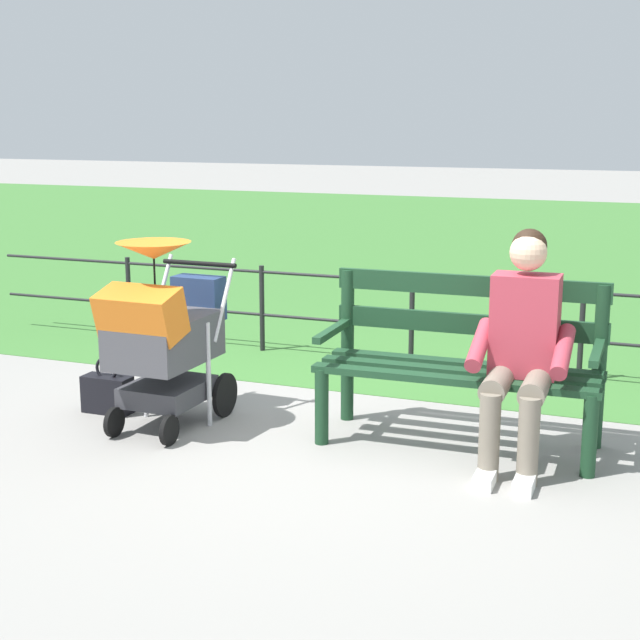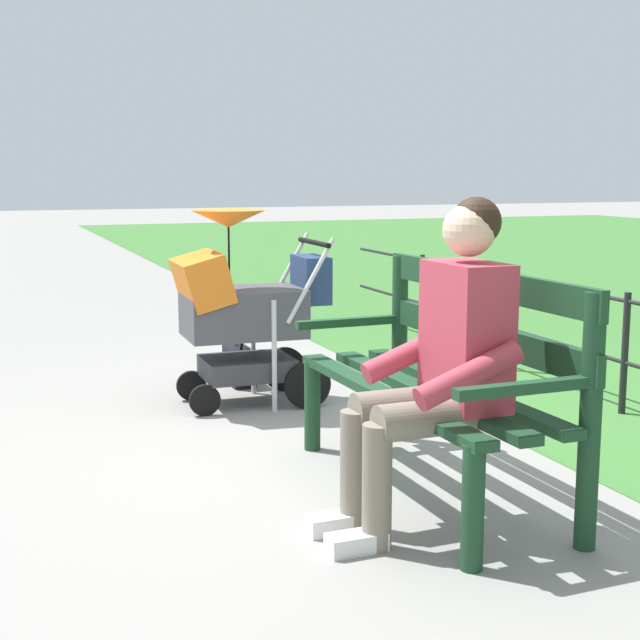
{
  "view_description": "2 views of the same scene",
  "coord_description": "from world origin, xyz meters",
  "px_view_note": "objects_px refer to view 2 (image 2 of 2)",
  "views": [
    {
      "loc": [
        -1.87,
        5.04,
        1.86
      ],
      "look_at": [
        0.08,
        0.05,
        0.7
      ],
      "focal_mm": 52.57,
      "sensor_mm": 36.0,
      "label": 1
    },
    {
      "loc": [
        -4.09,
        1.74,
        1.37
      ],
      "look_at": [
        0.11,
        0.13,
        0.63
      ],
      "focal_mm": 51.13,
      "sensor_mm": 36.0,
      "label": 2
    }
  ],
  "objects_px": {
    "park_bench": "(445,371)",
    "handbag": "(239,365)",
    "stroller": "(242,305)",
    "person_on_bench": "(441,356)"
  },
  "relations": [
    {
      "from": "park_bench",
      "to": "person_on_bench",
      "type": "distance_m",
      "value": 0.46
    },
    {
      "from": "person_on_bench",
      "to": "handbag",
      "type": "distance_m",
      "value": 2.66
    },
    {
      "from": "park_bench",
      "to": "stroller",
      "type": "bearing_deg",
      "value": 13.05
    },
    {
      "from": "park_bench",
      "to": "handbag",
      "type": "xyz_separation_m",
      "value": [
        2.23,
        0.28,
        -0.4
      ]
    },
    {
      "from": "park_bench",
      "to": "person_on_bench",
      "type": "height_order",
      "value": "person_on_bench"
    },
    {
      "from": "stroller",
      "to": "handbag",
      "type": "relative_size",
      "value": 3.11
    },
    {
      "from": "park_bench",
      "to": "stroller",
      "type": "distance_m",
      "value": 1.78
    },
    {
      "from": "person_on_bench",
      "to": "stroller",
      "type": "xyz_separation_m",
      "value": [
        2.1,
        0.18,
        -0.08
      ]
    },
    {
      "from": "stroller",
      "to": "handbag",
      "type": "height_order",
      "value": "stroller"
    },
    {
      "from": "park_bench",
      "to": "person_on_bench",
      "type": "relative_size",
      "value": 1.26
    }
  ]
}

